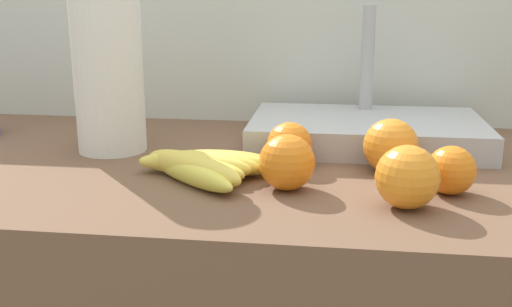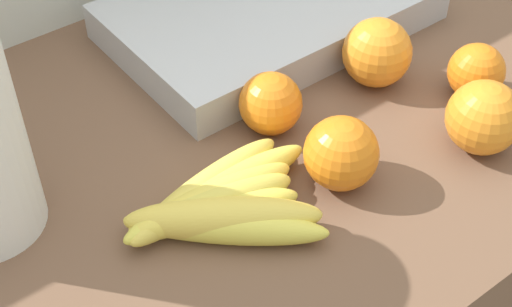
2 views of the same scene
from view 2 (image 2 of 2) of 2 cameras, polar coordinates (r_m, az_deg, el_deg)
The scene contains 8 objects.
wall_back at distance 1.23m, azimuth -10.22°, elevation 0.81°, with size 2.24×0.06×1.30m, color silver.
banana_bunch at distance 0.74m, azimuth -3.00°, elevation -3.96°, with size 0.21×0.16×0.04m.
orange_back_left at distance 0.83m, azimuth 16.76°, elevation 2.61°, with size 0.08×0.08×0.08m, color orange.
orange_back_right at distance 0.90m, azimuth 9.10°, elevation 7.51°, with size 0.08×0.08×0.08m, color orange.
orange_far_right at distance 0.82m, azimuth 1.11°, elevation 3.79°, with size 0.07×0.07×0.07m, color orange.
orange_center at distance 0.76m, azimuth 6.43°, elevation 0.01°, with size 0.08×0.08×0.08m, color orange.
orange_front at distance 0.90m, azimuth 16.25°, elevation 5.94°, with size 0.07×0.07×0.07m, color orange.
sink_basin at distance 0.99m, azimuth 1.00°, elevation 10.81°, with size 0.40×0.25×0.24m.
Camera 2 is at (-0.37, -0.50, 1.47)m, focal length 53.15 mm.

